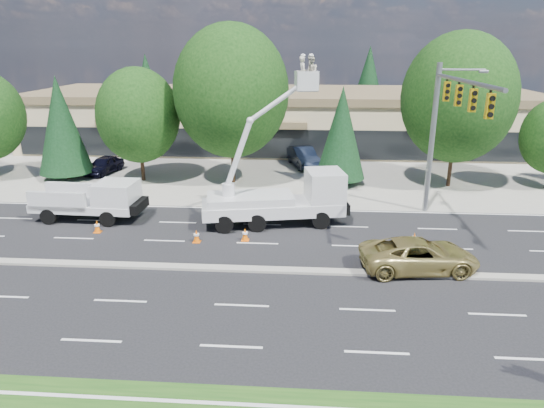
# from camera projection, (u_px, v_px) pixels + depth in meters

# --- Properties ---
(ground) EXTENTS (140.00, 140.00, 0.00)m
(ground) POSITION_uv_depth(u_px,v_px,m) (251.00, 270.00, 22.49)
(ground) COLOR black
(ground) RESTS_ON ground
(concrete_apron) EXTENTS (140.00, 22.00, 0.01)m
(concrete_apron) POSITION_uv_depth(u_px,v_px,m) (277.00, 167.00, 41.43)
(concrete_apron) COLOR gray
(concrete_apron) RESTS_ON ground
(road_median) EXTENTS (120.00, 0.55, 0.12)m
(road_median) POSITION_uv_depth(u_px,v_px,m) (251.00, 269.00, 22.48)
(road_median) COLOR gray
(road_median) RESTS_ON ground
(strip_mall) EXTENTS (50.40, 15.40, 5.50)m
(strip_mall) POSITION_uv_depth(u_px,v_px,m) (283.00, 117.00, 49.99)
(strip_mall) COLOR tan
(strip_mall) RESTS_ON ground
(tree_front_b) EXTENTS (3.98, 3.98, 7.84)m
(tree_front_b) POSITION_uv_depth(u_px,v_px,m) (61.00, 125.00, 36.45)
(tree_front_b) COLOR #332114
(tree_front_b) RESTS_ON ground
(tree_front_c) EXTENTS (6.12, 6.12, 8.49)m
(tree_front_c) POSITION_uv_depth(u_px,v_px,m) (138.00, 115.00, 35.81)
(tree_front_c) COLOR #332114
(tree_front_c) RESTS_ON ground
(tree_front_d) EXTENTS (8.31, 8.31, 11.53)m
(tree_front_d) POSITION_uv_depth(u_px,v_px,m) (231.00, 92.00, 34.78)
(tree_front_d) COLOR #332114
(tree_front_d) RESTS_ON ground
(tree_front_e) EXTENTS (3.65, 3.65, 7.20)m
(tree_front_e) POSITION_uv_depth(u_px,v_px,m) (341.00, 133.00, 35.15)
(tree_front_e) COLOR #332114
(tree_front_e) RESTS_ON ground
(tree_front_f) EXTENTS (7.90, 7.90, 10.96)m
(tree_front_f) POSITION_uv_depth(u_px,v_px,m) (458.00, 98.00, 33.82)
(tree_front_f) COLOR #332114
(tree_front_f) RESTS_ON ground
(tree_back_a) EXTENTS (4.50, 4.50, 8.88)m
(tree_back_a) POSITION_uv_depth(u_px,v_px,m) (147.00, 87.00, 61.98)
(tree_back_a) COLOR #332114
(tree_back_a) RESTS_ON ground
(tree_back_b) EXTENTS (4.85, 4.85, 9.57)m
(tree_back_b) POSITION_uv_depth(u_px,v_px,m) (256.00, 85.00, 60.93)
(tree_back_b) COLOR #332114
(tree_back_b) RESTS_ON ground
(tree_back_c) EXTENTS (5.00, 5.00, 9.85)m
(tree_back_c) POSITION_uv_depth(u_px,v_px,m) (368.00, 84.00, 59.94)
(tree_back_c) COLOR #332114
(tree_back_c) RESTS_ON ground
(tree_back_d) EXTENTS (5.51, 5.51, 10.87)m
(tree_back_d) POSITION_uv_depth(u_px,v_px,m) (468.00, 80.00, 58.97)
(tree_back_d) COLOR #332114
(tree_back_d) RESTS_ON ground
(signal_mast) EXTENTS (2.76, 10.16, 9.00)m
(signal_mast) POSITION_uv_depth(u_px,v_px,m) (445.00, 119.00, 26.59)
(signal_mast) COLOR gray
(signal_mast) RESTS_ON ground
(utility_pickup) EXTENTS (6.25, 2.64, 2.36)m
(utility_pickup) POSITION_uv_depth(u_px,v_px,m) (94.00, 204.00, 28.72)
(utility_pickup) COLOR silver
(utility_pickup) RESTS_ON ground
(bucket_truck) EXTENTS (8.41, 3.94, 9.51)m
(bucket_truck) POSITION_uv_depth(u_px,v_px,m) (284.00, 191.00, 27.78)
(bucket_truck) COLOR silver
(bucket_truck) RESTS_ON ground
(traffic_cone_a) EXTENTS (0.40, 0.40, 0.70)m
(traffic_cone_a) POSITION_uv_depth(u_px,v_px,m) (97.00, 226.00, 26.95)
(traffic_cone_a) COLOR #EE6107
(traffic_cone_a) RESTS_ON ground
(traffic_cone_b) EXTENTS (0.40, 0.40, 0.70)m
(traffic_cone_b) POSITION_uv_depth(u_px,v_px,m) (197.00, 236.00, 25.61)
(traffic_cone_b) COLOR #EE6107
(traffic_cone_b) RESTS_ON ground
(traffic_cone_c) EXTENTS (0.40, 0.40, 0.70)m
(traffic_cone_c) POSITION_uv_depth(u_px,v_px,m) (245.00, 234.00, 25.83)
(traffic_cone_c) COLOR #EE6107
(traffic_cone_c) RESTS_ON ground
(traffic_cone_d) EXTENTS (0.40, 0.40, 0.70)m
(traffic_cone_d) POSITION_uv_depth(u_px,v_px,m) (414.00, 239.00, 25.21)
(traffic_cone_d) COLOR #EE6107
(traffic_cone_d) RESTS_ON ground
(minivan) EXTENTS (5.62, 3.08, 1.49)m
(minivan) POSITION_uv_depth(u_px,v_px,m) (419.00, 255.00, 22.31)
(minivan) COLOR tan
(minivan) RESTS_ON ground
(parked_car_west) EXTENTS (2.36, 4.30, 1.39)m
(parked_car_west) POSITION_uv_depth(u_px,v_px,m) (104.00, 165.00, 39.19)
(parked_car_west) COLOR black
(parked_car_west) RESTS_ON ground
(parked_car_east) EXTENTS (3.15, 5.31, 1.65)m
(parked_car_east) POSITION_uv_depth(u_px,v_px,m) (303.00, 157.00, 41.38)
(parked_car_east) COLOR black
(parked_car_east) RESTS_ON ground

